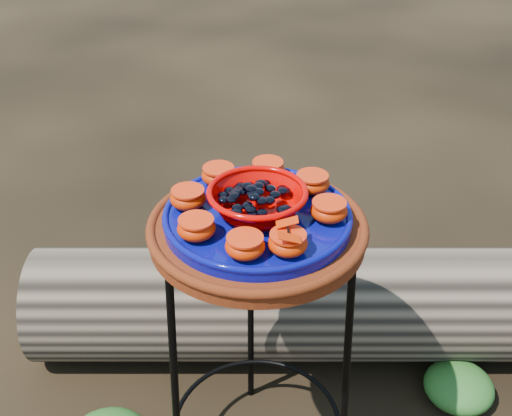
{
  "coord_description": "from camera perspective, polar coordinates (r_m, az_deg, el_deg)",
  "views": [
    {
      "loc": [
        -0.08,
        -1.02,
        1.43
      ],
      "look_at": [
        -0.0,
        0.0,
        0.77
      ],
      "focal_mm": 45.0,
      "sensor_mm": 36.0,
      "label": 1
    }
  ],
  "objects": [
    {
      "name": "orange_half_1",
      "position": [
        1.2,
        6.49,
        -0.24
      ],
      "size": [
        0.07,
        0.07,
        0.04
      ],
      "primitive_type": "ellipsoid",
      "color": "#C83800",
      "rests_on": "cobalt_plate"
    },
    {
      "name": "orange_half_5",
      "position": [
        1.24,
        -6.05,
        0.86
      ],
      "size": [
        0.07,
        0.07,
        0.04
      ],
      "primitive_type": "ellipsoid",
      "color": "#C83800",
      "rests_on": "cobalt_plate"
    },
    {
      "name": "cobalt_plate",
      "position": [
        1.23,
        0.13,
        -0.91
      ],
      "size": [
        0.36,
        0.36,
        0.02
      ],
      "primitive_type": "cylinder",
      "color": "navy",
      "rests_on": "terracotta_saucer"
    },
    {
      "name": "driftwood_log",
      "position": [
        1.92,
        7.36,
        -8.45
      ],
      "size": [
        1.81,
        0.6,
        0.33
      ],
      "primitive_type": null,
      "rotation": [
        0.0,
        0.0,
        -0.08
      ],
      "color": "black",
      "rests_on": "ground"
    },
    {
      "name": "terracotta_saucer",
      "position": [
        1.24,
        0.12,
        -2.01
      ],
      "size": [
        0.42,
        0.42,
        0.03
      ],
      "primitive_type": "cylinder",
      "color": "#58120A",
      "rests_on": "plant_stand"
    },
    {
      "name": "butterfly",
      "position": [
        1.09,
        2.89,
        -2.01
      ],
      "size": [
        0.09,
        0.06,
        0.01
      ],
      "primitive_type": null,
      "rotation": [
        0.0,
        0.0,
        -0.03
      ],
      "color": "red",
      "rests_on": "orange_half_0"
    },
    {
      "name": "glass_gems",
      "position": [
        1.19,
        0.13,
        2.05
      ],
      "size": [
        0.14,
        0.14,
        0.02
      ],
      "primitive_type": null,
      "color": "black",
      "rests_on": "red_bowl"
    },
    {
      "name": "orange_half_7",
      "position": [
        1.1,
        -0.98,
        -3.41
      ],
      "size": [
        0.07,
        0.07,
        0.04
      ],
      "primitive_type": "ellipsoid",
      "color": "#C83800",
      "rests_on": "cobalt_plate"
    },
    {
      "name": "orange_half_6",
      "position": [
        1.15,
        -5.32,
        -1.79
      ],
      "size": [
        0.07,
        0.07,
        0.04
      ],
      "primitive_type": "ellipsoid",
      "color": "#C83800",
      "rests_on": "cobalt_plate"
    },
    {
      "name": "foliage_back",
      "position": [
        2.02,
        -7.34,
        -9.22
      ],
      "size": [
        0.34,
        0.34,
        0.17
      ],
      "primitive_type": "ellipsoid",
      "color": "#2B5A22",
      "rests_on": "ground"
    },
    {
      "name": "orange_half_2",
      "position": [
        1.28,
        5.01,
        2.21
      ],
      "size": [
        0.07,
        0.07,
        0.04
      ],
      "primitive_type": "ellipsoid",
      "color": "#C83800",
      "rests_on": "cobalt_plate"
    },
    {
      "name": "orange_half_0",
      "position": [
        1.11,
        2.85,
        -3.13
      ],
      "size": [
        0.07,
        0.07,
        0.04
      ],
      "primitive_type": "ellipsoid",
      "color": "#C83800",
      "rests_on": "cobalt_plate"
    },
    {
      "name": "red_bowl",
      "position": [
        1.21,
        0.13,
        0.55
      ],
      "size": [
        0.18,
        0.18,
        0.05
      ],
      "primitive_type": null,
      "color": "#D10200",
      "rests_on": "cobalt_plate"
    },
    {
      "name": "orange_half_3",
      "position": [
        1.33,
        1.05,
        3.42
      ],
      "size": [
        0.07,
        0.07,
        0.04
      ],
      "primitive_type": "ellipsoid",
      "color": "#C83800",
      "rests_on": "cobalt_plate"
    },
    {
      "name": "plant_stand",
      "position": [
        1.49,
        0.11,
        -13.7
      ],
      "size": [
        0.44,
        0.44,
        0.7
      ],
      "primitive_type": null,
      "color": "black",
      "rests_on": "ground"
    },
    {
      "name": "foliage_right",
      "position": [
        1.93,
        17.6,
        -14.83
      ],
      "size": [
        0.19,
        0.19,
        0.1
      ],
      "primitive_type": "ellipsoid",
      "color": "#2B5A22",
      "rests_on": "ground"
    },
    {
      "name": "orange_half_4",
      "position": [
        1.31,
        -3.34,
        2.9
      ],
      "size": [
        0.07,
        0.07,
        0.04
      ],
      "primitive_type": "ellipsoid",
      "color": "#C83800",
      "rests_on": "cobalt_plate"
    }
  ]
}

